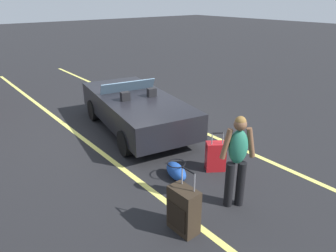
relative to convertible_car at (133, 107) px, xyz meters
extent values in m
plane|color=black|center=(-0.21, 0.04, -0.59)|extent=(80.00, 80.00, 0.00)
cube|color=#EAE066|center=(-0.21, -1.24, -0.59)|extent=(18.00, 0.12, 0.01)
cube|color=#EAE066|center=(-0.21, 1.46, -0.59)|extent=(18.00, 0.12, 0.01)
cube|color=black|center=(-0.21, 0.04, 0.03)|extent=(4.35, 2.46, 0.64)
cube|color=black|center=(1.21, -0.22, -0.08)|extent=(1.59, 1.88, 0.38)
cube|color=slate|center=(0.30, -0.05, 0.50)|extent=(0.45, 1.56, 0.31)
cube|color=black|center=(-0.34, 0.44, 0.46)|extent=(0.20, 0.24, 0.22)
cube|color=black|center=(-0.47, -0.29, 0.46)|extent=(0.20, 0.24, 0.22)
cylinder|color=black|center=(1.19, 0.61, -0.29)|extent=(0.63, 0.32, 0.60)
cylinder|color=black|center=(0.90, -0.99, -0.29)|extent=(0.63, 0.32, 0.60)
cylinder|color=black|center=(-1.31, 1.06, -0.29)|extent=(0.63, 0.32, 0.60)
cylinder|color=black|center=(-1.60, -0.53, -0.29)|extent=(0.63, 0.32, 0.60)
cube|color=#2D2319|center=(-4.03, 1.70, -0.22)|extent=(0.49, 0.29, 0.74)
cube|color=black|center=(-4.03, 1.85, -0.27)|extent=(0.38, 0.03, 0.41)
cylinder|color=gray|center=(-4.16, 1.62, 0.30)|extent=(0.02, 0.02, 0.29)
cylinder|color=gray|center=(-3.90, 1.63, 0.30)|extent=(0.02, 0.02, 0.29)
cylinder|color=black|center=(-4.03, 1.62, 0.44)|extent=(0.26, 0.04, 0.03)
sphere|color=black|center=(-4.20, 1.59, -0.57)|extent=(0.04, 0.04, 0.04)
sphere|color=black|center=(-3.86, 1.60, -0.57)|extent=(0.04, 0.04, 0.04)
cube|color=red|center=(-3.05, -0.04, -0.28)|extent=(0.42, 0.47, 0.62)
cylinder|color=gray|center=(-3.04, 0.09, 0.16)|extent=(0.03, 0.03, 0.25)
cylinder|color=gray|center=(-3.16, -0.09, 0.16)|extent=(0.03, 0.03, 0.25)
cylinder|color=black|center=(-3.10, 0.00, 0.28)|extent=(0.15, 0.20, 0.03)
sphere|color=black|center=(-3.04, 0.13, -0.57)|extent=(0.04, 0.04, 0.04)
sphere|color=black|center=(-3.20, -0.11, -0.57)|extent=(0.04, 0.04, 0.04)
ellipsoid|color=#1E479E|center=(-2.79, 0.81, -0.44)|extent=(0.69, 0.44, 0.30)
torus|color=black|center=(-2.79, 0.81, -0.26)|extent=(0.45, 0.45, 0.02)
cylinder|color=black|center=(-4.03, 0.68, -0.18)|extent=(0.21, 0.21, 0.82)
cylinder|color=black|center=(-4.14, 0.51, -0.18)|extent=(0.21, 0.21, 0.82)
ellipsoid|color=#267259|center=(-4.09, 0.59, 0.53)|extent=(0.35, 0.39, 0.60)
sphere|color=brown|center=(-4.09, 0.59, 0.93)|extent=(0.21, 0.21, 0.21)
sphere|color=olive|center=(-4.09, 0.59, 0.97)|extent=(0.18, 0.18, 0.18)
cylinder|color=brown|center=(-3.98, 0.77, 0.60)|extent=(0.18, 0.21, 0.53)
cylinder|color=brown|center=(-4.19, 0.42, 0.60)|extent=(0.18, 0.21, 0.53)
camera|label=1|loc=(-6.99, 4.37, 2.80)|focal=33.96mm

